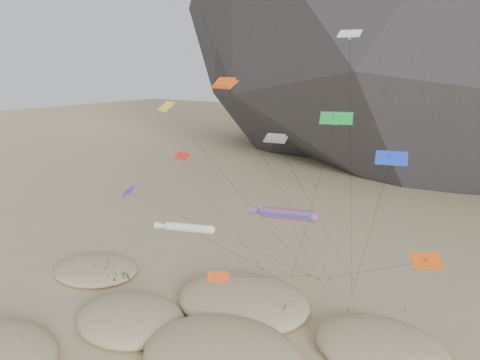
{
  "coord_description": "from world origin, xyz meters",
  "views": [
    {
      "loc": [
        23.73,
        -24.84,
        26.24
      ],
      "look_at": [
        -1.64,
        12.0,
        15.23
      ],
      "focal_mm": 35.0,
      "sensor_mm": 36.0,
      "label": 1
    }
  ],
  "objects": [
    {
      "name": "kite_stakes",
      "position": [
        1.37,
        23.91,
        0.15
      ],
      "size": [
        20.33,
        5.73,
        0.3
      ],
      "color": "#3F2D1E",
      "rests_on": "ground"
    },
    {
      "name": "rainbow_tube_kite",
      "position": [
        2.69,
        13.37,
        12.17
      ],
      "size": [
        7.77,
        10.39,
        13.04
      ],
      "color": "orange",
      "rests_on": "ground"
    },
    {
      "name": "delta_kites",
      "position": [
        1.54,
        11.15,
        17.03
      ],
      "size": [
        34.05,
        22.4,
        28.97
      ],
      "color": "blue",
      "rests_on": "ground"
    },
    {
      "name": "dunes",
      "position": [
        -1.47,
        2.82,
        0.67
      ],
      "size": [
        53.36,
        35.89,
        3.78
      ],
      "color": "#CCB789",
      "rests_on": "ground"
    },
    {
      "name": "orange_parafoil",
      "position": [
        -3.47,
        12.2,
        24.32
      ],
      "size": [
        8.24,
        14.26,
        25.11
      ],
      "color": "#FB520D",
      "rests_on": "ground"
    },
    {
      "name": "white_tube_kite",
      "position": [
        -5.45,
        8.09,
        10.64
      ],
      "size": [
        6.81,
        15.54,
        11.32
      ],
      "color": "white",
      "rests_on": "ground"
    },
    {
      "name": "multi_parafoil",
      "position": [
        4.29,
        9.0,
        19.89
      ],
      "size": [
        2.01,
        18.98,
        20.69
      ],
      "color": "#E75118",
      "rests_on": "ground"
    }
  ]
}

